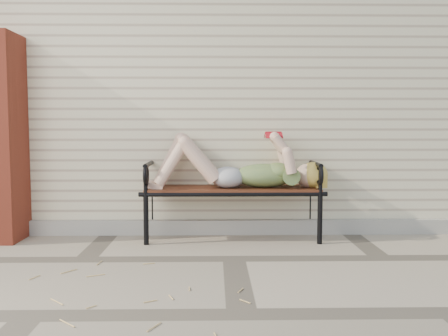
{
  "coord_description": "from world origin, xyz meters",
  "views": [
    {
      "loc": [
        -0.16,
        -4.12,
        1.1
      ],
      "look_at": [
        -0.07,
        0.57,
        0.72
      ],
      "focal_mm": 40.0,
      "sensor_mm": 36.0,
      "label": 1
    }
  ],
  "objects": [
    {
      "name": "garden_bench",
      "position": [
        0.01,
        0.89,
        0.68
      ],
      "size": [
        1.86,
        0.74,
        1.21
      ],
      "color": "black",
      "rests_on": "ground"
    },
    {
      "name": "ground",
      "position": [
        0.0,
        0.0,
        0.0
      ],
      "size": [
        80.0,
        80.0,
        0.0
      ],
      "primitive_type": "plane",
      "color": "gray",
      "rests_on": "ground"
    },
    {
      "name": "house_wall",
      "position": [
        0.0,
        3.0,
        1.5
      ],
      "size": [
        8.0,
        4.0,
        3.0
      ],
      "primitive_type": "cube",
      "color": "beige",
      "rests_on": "ground"
    },
    {
      "name": "reading_woman",
      "position": [
        0.03,
        0.74,
        0.72
      ],
      "size": [
        1.76,
        0.4,
        0.55
      ],
      "color": "#0B374D",
      "rests_on": "ground"
    },
    {
      "name": "foundation_strip",
      "position": [
        0.0,
        0.97,
        0.07
      ],
      "size": [
        8.0,
        0.1,
        0.15
      ],
      "primitive_type": "cube",
      "color": "#9F9C90",
      "rests_on": "ground"
    },
    {
      "name": "straw_scatter",
      "position": [
        -1.0,
        -0.87,
        0.01
      ],
      "size": [
        2.98,
        1.67,
        0.01
      ],
      "color": "tan",
      "rests_on": "ground"
    }
  ]
}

